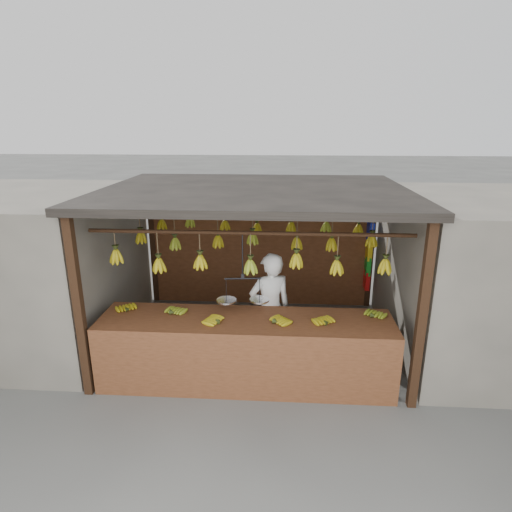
{
  "coord_description": "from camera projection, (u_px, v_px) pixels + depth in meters",
  "views": [
    {
      "loc": [
        0.41,
        -6.02,
        3.28
      ],
      "look_at": [
        0.0,
        0.3,
        1.3
      ],
      "focal_mm": 30.0,
      "sensor_mm": 36.0,
      "label": 1
    }
  ],
  "objects": [
    {
      "name": "neighbor_left",
      "position": [
        23.0,
        266.0,
        6.62
      ],
      "size": [
        3.0,
        3.0,
        2.3
      ],
      "primitive_type": "cube",
      "color": "slate",
      "rests_on": "ground"
    },
    {
      "name": "balance_scale",
      "position": [
        243.0,
        296.0,
        5.45
      ],
      "size": [
        0.67,
        0.29,
        0.9
      ],
      "color": "black",
      "rests_on": "ground"
    },
    {
      "name": "stall",
      "position": [
        256.0,
        213.0,
        6.47
      ],
      "size": [
        4.3,
        3.3,
        2.4
      ],
      "color": "black",
      "rests_on": "ground"
    },
    {
      "name": "vendor",
      "position": [
        270.0,
        309.0,
        5.91
      ],
      "size": [
        0.69,
        0.57,
        1.63
      ],
      "primitive_type": "imported",
      "rotation": [
        0.0,
        0.0,
        3.5
      ],
      "color": "white",
      "rests_on": "ground"
    },
    {
      "name": "counter",
      "position": [
        245.0,
        337.0,
        5.36
      ],
      "size": [
        3.75,
        0.85,
        0.96
      ],
      "color": "brown",
      "rests_on": "ground"
    },
    {
      "name": "hanging_bananas",
      "position": [
        254.0,
        242.0,
        6.27
      ],
      "size": [
        3.56,
        2.26,
        0.38
      ],
      "color": "#B6A013",
      "rests_on": "ground"
    },
    {
      "name": "neighbor_right",
      "position": [
        503.0,
        277.0,
        6.18
      ],
      "size": [
        3.0,
        3.0,
        2.3
      ],
      "primitive_type": "cube",
      "color": "slate",
      "rests_on": "ground"
    },
    {
      "name": "bag_bundles",
      "position": [
        368.0,
        257.0,
        7.61
      ],
      "size": [
        0.08,
        0.26,
        1.23
      ],
      "color": "#1426BF",
      "rests_on": "ground"
    },
    {
      "name": "ground",
      "position": [
        255.0,
        340.0,
        6.74
      ],
      "size": [
        80.0,
        80.0,
        0.0
      ],
      "primitive_type": "plane",
      "color": "#5B5B57"
    }
  ]
}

